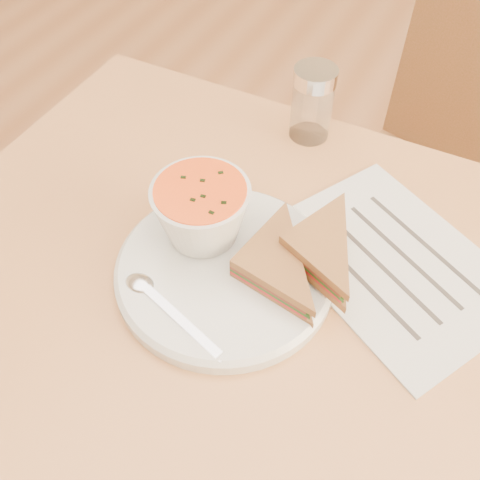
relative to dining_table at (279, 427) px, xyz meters
The scene contains 9 objects.
dining_table is the anchor object (origin of this frame).
chair_far 0.54m from the dining_table, 80.65° to the left, with size 0.41×0.41×0.92m, color brown, non-canonical shape.
plate 0.40m from the dining_table, behind, with size 0.26×0.26×0.02m, color silver, non-canonical shape.
soup_bowl 0.46m from the dining_table, 166.03° to the left, with size 0.12×0.12×0.08m, color silver, non-canonical shape.
sandwich_half_a 0.42m from the dining_table, behind, with size 0.11×0.11×0.03m, color #A27039, non-canonical shape.
sandwich_half_b 0.42m from the dining_table, 137.12° to the left, with size 0.11×0.11×0.03m, color #A27039, non-canonical shape.
spoon 0.42m from the dining_table, 146.81° to the right, with size 0.18×0.04×0.01m, color silver, non-canonical shape.
paper_menu 0.40m from the dining_table, 55.55° to the left, with size 0.29×0.21×0.00m, color white, non-canonical shape.
condiment_shaker 0.54m from the dining_table, 109.90° to the left, with size 0.06×0.06×0.11m, color silver, non-canonical shape.
Camera 1 is at (0.09, -0.33, 1.28)m, focal length 40.00 mm.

